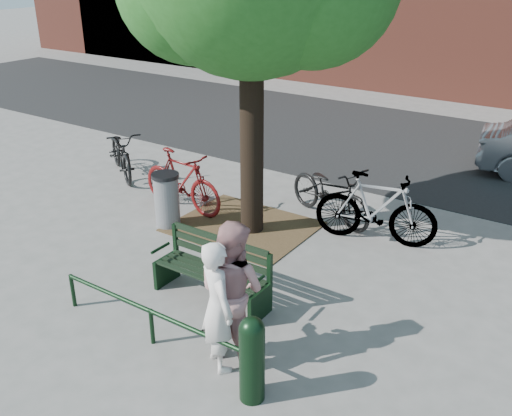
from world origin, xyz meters
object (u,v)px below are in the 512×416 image
Objects in this scene: person_right at (232,290)px; bollard at (252,356)px; person_left at (218,306)px; bicycle_c at (331,192)px; park_bench at (214,268)px; litter_bin at (167,200)px.

person_right reaches higher than bollard.
bicycle_c is at bearing -48.08° from person_left.
park_bench is 3.34m from bicycle_c.
person_right is 0.90m from bollard.
bicycle_c is at bearing -77.23° from person_right.
person_left is 0.29m from person_right.
person_left is at bearing -49.92° from park_bench.
person_left reaches higher than park_bench.
person_left is 4.55m from bicycle_c.
bicycle_c is (-0.83, 4.47, -0.29)m from person_left.
litter_bin is at bearing 150.46° from bicycle_c.
person_left is at bearing 91.60° from person_right.
park_bench is 2.12m from bollard.
person_right reaches higher than bicycle_c.
person_left is 4.04m from litter_bin.
bicycle_c is at bearing 107.37° from bollard.
bollard is at bearing -40.82° from park_bench.
person_left is 1.56× the size of bollard.
person_right reaches higher than person_left.
park_bench is 1.05× the size of person_left.
person_right is (0.00, 0.28, 0.07)m from person_left.
bicycle_c is (2.30, 1.92, 0.03)m from litter_bin.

